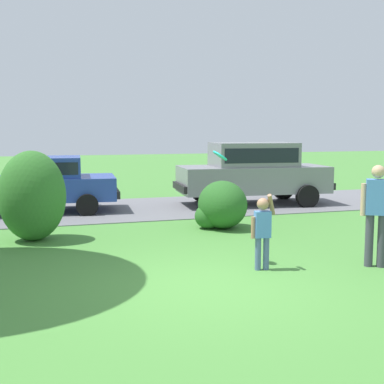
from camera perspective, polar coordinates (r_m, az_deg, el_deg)
ground_plane at (r=7.98m, az=1.44°, el=-10.17°), size 80.00×80.00×0.00m
driveway_strip at (r=15.38m, az=-7.93°, el=-1.89°), size 28.00×4.40×0.02m
shrub_near_tree at (r=11.44m, az=-16.97°, el=-0.41°), size 1.39×1.26×1.89m
shrub_centre_left at (r=12.38m, az=3.14°, el=-1.53°), size 1.22×1.35×1.13m
parked_sedan at (r=15.28m, az=-15.96°, el=1.02°), size 4.53×2.36×1.56m
parked_suv at (r=16.25m, az=6.63°, el=2.39°), size 4.83×2.39×1.92m
child_thrower at (r=8.78m, az=7.67°, el=-3.84°), size 0.47×0.24×1.29m
frisbee at (r=8.98m, az=3.06°, el=3.97°), size 0.25×0.28×0.19m
adult_onlooker at (r=9.38m, az=19.44°, el=-1.84°), size 0.46×0.38×1.74m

